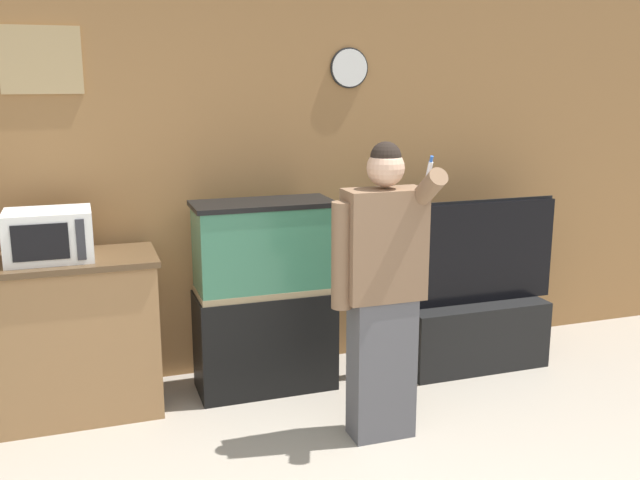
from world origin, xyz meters
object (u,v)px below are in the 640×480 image
Objects in this scene: microwave at (49,235)px; tv_on_stand at (473,318)px; aquarium_on_stand at (264,297)px; person_standing at (382,289)px; counter_island at (25,342)px.

microwave reaches higher than tv_on_stand.
person_standing reaches higher than aquarium_on_stand.
person_standing reaches higher than microwave.
person_standing reaches higher than counter_island.
counter_island is 2.07m from person_standing.
person_standing is at bearing -61.69° from aquarium_on_stand.
microwave is 1.89m from person_standing.
aquarium_on_stand is (1.24, 0.01, -0.49)m from microwave.
microwave is at bearing 154.22° from person_standing.
microwave is 0.39× the size of tv_on_stand.
microwave is 2.79m from tv_on_stand.
counter_island is 1.43m from aquarium_on_stand.
microwave is 0.29× the size of person_standing.
microwave reaches higher than counter_island.
person_standing is (1.68, -0.81, -0.24)m from microwave.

